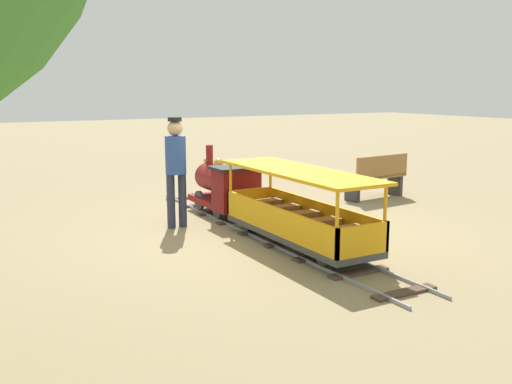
# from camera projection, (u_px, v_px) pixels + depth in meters

# --- Properties ---
(ground_plane) EXTENTS (60.00, 60.00, 0.00)m
(ground_plane) POSITION_uv_depth(u_px,v_px,m) (259.00, 230.00, 8.21)
(ground_plane) COLOR #8C7A56
(track) EXTENTS (0.77, 6.40, 0.04)m
(track) POSITION_uv_depth(u_px,v_px,m) (263.00, 231.00, 8.11)
(track) COLOR gray
(track) RESTS_ON ground_plane
(locomotive) EXTENTS (0.73, 1.45, 1.05)m
(locomotive) POSITION_uv_depth(u_px,v_px,m) (225.00, 186.00, 9.06)
(locomotive) COLOR maroon
(locomotive) RESTS_ON ground_plane
(passenger_car) EXTENTS (0.83, 2.70, 0.97)m
(passenger_car) POSITION_uv_depth(u_px,v_px,m) (298.00, 215.00, 7.26)
(passenger_car) COLOR #3F3F3F
(passenger_car) RESTS_ON ground_plane
(conductor_person) EXTENTS (0.30, 0.30, 1.62)m
(conductor_person) POSITION_uv_depth(u_px,v_px,m) (176.00, 163.00, 8.22)
(conductor_person) COLOR #282D47
(conductor_person) RESTS_ON ground_plane
(park_bench) EXTENTS (1.33, 0.53, 0.82)m
(park_bench) POSITION_uv_depth(u_px,v_px,m) (377.00, 176.00, 10.51)
(park_bench) COLOR olive
(park_bench) RESTS_ON ground_plane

